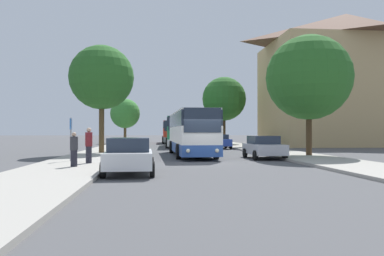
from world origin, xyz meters
name	(u,v)px	position (x,y,z in m)	size (l,w,h in m)	color
ground_plane	(206,163)	(0.00, 0.00, 0.00)	(300.00, 300.00, 0.00)	#4C4C4F
sidewalk_left	(80,162)	(-7.00, 0.00, 0.07)	(4.00, 120.00, 0.15)	#A39E93
sidewalk_right	(324,161)	(7.00, 0.00, 0.07)	(4.00, 120.00, 0.15)	#A39E93
building_right_background	(346,80)	(21.17, 23.93, 8.34)	(19.44, 12.83, 16.67)	tan
bus_front	(191,132)	(-0.24, 6.17, 1.71)	(2.93, 11.43, 3.19)	#2D519E
bus_middle	(178,131)	(-0.26, 22.08, 1.79)	(3.06, 12.19, 3.35)	silver
bus_rear	(172,131)	(-0.40, 35.81, 1.77)	(2.97, 10.86, 3.31)	gray
parked_car_left_curb	(129,155)	(-3.94, -5.29, 0.78)	(2.14, 4.00, 1.52)	silver
parked_car_right_near	(264,147)	(4.18, 2.74, 0.78)	(2.11, 4.11, 1.50)	#B7B7BC
parked_car_right_far	(219,141)	(3.70, 17.12, 0.77)	(2.13, 4.24, 1.47)	#233D9E
bus_stop_sign	(71,134)	(-7.52, 0.22, 1.64)	(0.08, 0.45, 2.40)	gray
pedestrian_waiting_near	(74,149)	(-6.62, -3.24, 0.95)	(0.36, 0.36, 1.60)	#23232D
pedestrian_waiting_far	(89,145)	(-6.27, -1.37, 1.08)	(0.36, 0.36, 1.83)	#23232D
tree_left_near	(102,78)	(-6.99, 8.31, 5.94)	(4.95, 4.95, 8.29)	#513D23
tree_left_far	(125,114)	(-7.31, 34.72, 4.42)	(4.35, 4.35, 6.46)	#513D23
tree_right_near	(309,78)	(7.72, 3.86, 5.51)	(5.86, 5.86, 8.30)	#47331E
tree_right_mid	(224,99)	(6.29, 28.21, 6.13)	(5.85, 5.85, 8.91)	#47331E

